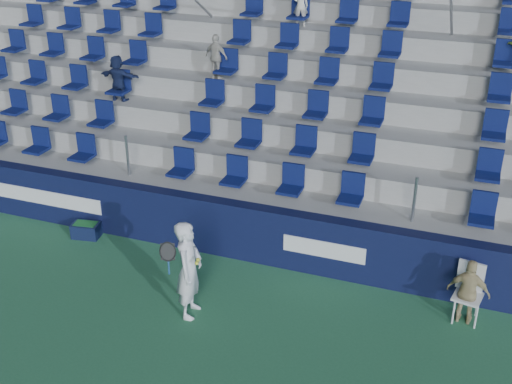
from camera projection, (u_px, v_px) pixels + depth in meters
ground at (185, 356)px, 10.35m from camera, size 70.00×70.00×0.00m
sponsor_wall at (253, 233)px, 12.74m from camera, size 24.00×0.32×1.20m
grandstand at (322, 87)px, 16.35m from camera, size 24.00×8.17×6.63m
tennis_player at (189, 269)px, 10.97m from camera, size 0.69×0.72×1.83m
line_judge_chair at (469, 288)px, 11.04m from camera, size 0.53×0.55×1.05m
line_judge at (468, 292)px, 10.90m from camera, size 0.74×0.37×1.22m
ball_bin at (86, 229)px, 13.72m from camera, size 0.63×0.47×0.33m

